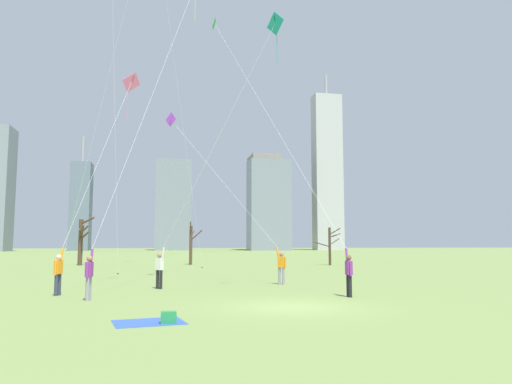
% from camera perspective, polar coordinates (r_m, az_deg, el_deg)
% --- Properties ---
extents(ground_plane, '(400.00, 400.00, 0.00)m').
position_cam_1_polar(ground_plane, '(16.36, 4.19, -13.26)').
color(ground_plane, '#7A934C').
extents(kite_flyer_midfield_center_pink, '(2.91, 5.39, 10.99)m').
position_cam_1_polar(kite_flyer_midfield_center_pink, '(21.81, -20.66, -4.65)').
color(kite_flyer_midfield_center_pink, '#33384C').
rests_on(kite_flyer_midfield_center_pink, ground).
extents(kite_flyer_midfield_left_yellow, '(5.22, 9.39, 18.62)m').
position_cam_1_polar(kite_flyer_midfield_left_yellow, '(21.38, -14.43, 3.56)').
color(kite_flyer_midfield_left_yellow, gray).
rests_on(kite_flyer_midfield_left_yellow, ground).
extents(kite_flyer_foreground_right_green, '(4.27, 12.80, 16.74)m').
position_cam_1_polar(kite_flyer_foreground_right_green, '(20.93, 7.33, -2.82)').
color(kite_flyer_foreground_right_green, black).
rests_on(kite_flyer_foreground_right_green, ground).
extents(kite_flyer_far_back_teal, '(5.15, 4.01, 11.93)m').
position_cam_1_polar(kite_flyer_far_back_teal, '(22.48, -9.69, -5.51)').
color(kite_flyer_far_back_teal, black).
rests_on(kite_flyer_far_back_teal, ground).
extents(kite_flyer_foreground_left_purple, '(6.09, 5.07, 9.83)m').
position_cam_1_polar(kite_flyer_foreground_left_purple, '(25.25, 1.25, -6.34)').
color(kite_flyer_foreground_left_purple, gray).
rests_on(kite_flyer_foreground_left_purple, ground).
extents(picnic_spot, '(2.02, 1.70, 0.31)m').
position_cam_1_polar(picnic_spot, '(13.30, -11.17, -14.43)').
color(picnic_spot, '#3359B2').
rests_on(picnic_spot, ground).
extents(bare_tree_leftmost, '(2.72, 0.88, 3.57)m').
position_cam_1_polar(bare_tree_leftmost, '(47.18, 8.63, -6.13)').
color(bare_tree_leftmost, '#423326').
rests_on(bare_tree_leftmost, ground).
extents(bare_tree_right_of_center, '(1.54, 1.77, 4.56)m').
position_cam_1_polar(bare_tree_right_of_center, '(48.99, -19.77, -5.26)').
color(bare_tree_right_of_center, '#4C3828').
rests_on(bare_tree_right_of_center, ground).
extents(bare_tree_center, '(1.24, 2.59, 4.17)m').
position_cam_1_polar(bare_tree_center, '(47.94, -7.59, -5.97)').
color(bare_tree_center, '#4C3828').
rests_on(bare_tree_center, ground).
extents(skyline_short_annex, '(8.79, 5.43, 56.65)m').
position_cam_1_polar(skyline_short_annex, '(156.75, 8.34, 2.39)').
color(skyline_short_annex, '#B2B2B7').
rests_on(skyline_short_annex, ground).
extents(skyline_tall_tower, '(9.49, 11.17, 30.53)m').
position_cam_1_polar(skyline_tall_tower, '(158.26, 0.98, -1.25)').
color(skyline_tall_tower, gray).
rests_on(skyline_tall_tower, ground).
extents(skyline_squat_block, '(5.57, 7.06, 33.51)m').
position_cam_1_polar(skyline_squat_block, '(150.62, -19.81, -1.56)').
color(skyline_squat_block, slate).
rests_on(skyline_squat_block, ground).
extents(skyline_wide_slab, '(10.62, 10.51, 27.24)m').
position_cam_1_polar(skyline_wide_slab, '(151.17, -9.69, -1.56)').
color(skyline_wide_slab, gray).
rests_on(skyline_wide_slab, ground).
extents(skyline_mid_tower_left, '(11.94, 8.37, 26.58)m').
position_cam_1_polar(skyline_mid_tower_left, '(143.96, 1.50, -1.56)').
color(skyline_mid_tower_left, gray).
rests_on(skyline_mid_tower_left, ground).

